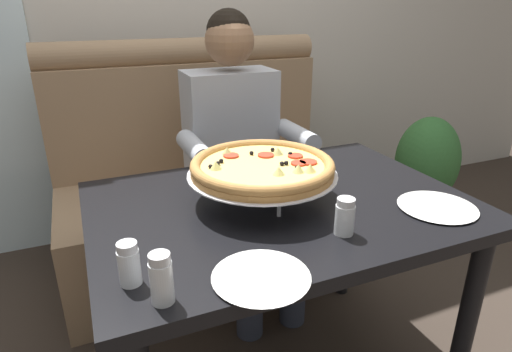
# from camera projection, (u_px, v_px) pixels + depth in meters

# --- Properties ---
(booth_bench) EXTENTS (1.41, 0.78, 1.13)m
(booth_bench) POSITION_uv_depth(u_px,v_px,m) (204.00, 190.00, 2.20)
(booth_bench) COLOR #937556
(booth_bench) RESTS_ON ground_plane
(dining_table) EXTENTS (1.15, 0.81, 0.72)m
(dining_table) POSITION_uv_depth(u_px,v_px,m) (280.00, 228.00, 1.37)
(dining_table) COLOR black
(dining_table) RESTS_ON ground_plane
(diner_main) EXTENTS (0.54, 0.64, 1.27)m
(diner_main) POSITION_uv_depth(u_px,v_px,m) (239.00, 145.00, 1.89)
(diner_main) COLOR #2D3342
(diner_main) RESTS_ON ground_plane
(pizza) EXTENTS (0.46, 0.46, 0.14)m
(pizza) POSITION_uv_depth(u_px,v_px,m) (262.00, 167.00, 1.30)
(pizza) COLOR silver
(pizza) RESTS_ON dining_table
(shaker_oregano) EXTENTS (0.05, 0.05, 0.10)m
(shaker_oregano) POSITION_uv_depth(u_px,v_px,m) (129.00, 267.00, 0.93)
(shaker_oregano) COLOR white
(shaker_oregano) RESTS_ON dining_table
(shaker_pepper_flakes) EXTENTS (0.05, 0.05, 0.10)m
(shaker_pepper_flakes) POSITION_uv_depth(u_px,v_px,m) (345.00, 219.00, 1.13)
(shaker_pepper_flakes) COLOR white
(shaker_pepper_flakes) RESTS_ON dining_table
(shaker_parmesan) EXTENTS (0.05, 0.05, 0.11)m
(shaker_parmesan) POSITION_uv_depth(u_px,v_px,m) (162.00, 282.00, 0.87)
(shaker_parmesan) COLOR white
(shaker_parmesan) RESTS_ON dining_table
(plate_near_left) EXTENTS (0.23, 0.23, 0.02)m
(plate_near_left) POSITION_uv_depth(u_px,v_px,m) (437.00, 205.00, 1.28)
(plate_near_left) COLOR white
(plate_near_left) RESTS_ON dining_table
(plate_near_right) EXTENTS (0.22, 0.22, 0.02)m
(plate_near_right) POSITION_uv_depth(u_px,v_px,m) (261.00, 275.00, 0.95)
(plate_near_right) COLOR white
(plate_near_right) RESTS_ON dining_table
(potted_plant) EXTENTS (0.36, 0.36, 0.70)m
(potted_plant) POSITION_uv_depth(u_px,v_px,m) (426.00, 169.00, 2.51)
(potted_plant) COLOR brown
(potted_plant) RESTS_ON ground_plane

